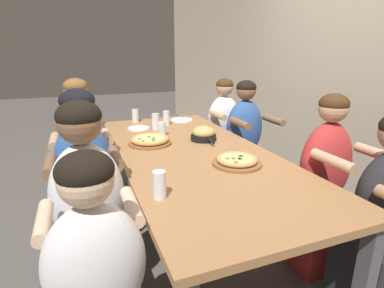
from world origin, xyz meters
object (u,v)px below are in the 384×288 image
at_px(empty_plate_b, 182,120).
at_px(diner_far_midright, 322,193).
at_px(skillet_bowl, 204,134).
at_px(drinking_glass_b, 166,118).
at_px(diner_near_midright, 91,228).
at_px(diner_near_center, 87,190).
at_px(drinking_glass_d, 162,129).
at_px(drinking_glass_c, 135,116).
at_px(diner_far_left, 223,139).
at_px(diner_far_midleft, 243,149).
at_px(drinking_glass_a, 160,186).
at_px(diner_far_right, 381,229).
at_px(pizza_board_second, 150,140).
at_px(empty_plate_a, 139,128).
at_px(diner_near_left, 82,149).
at_px(pizza_board_main, 237,161).
at_px(drinking_glass_e, 156,122).

bearing_deg(empty_plate_b, diner_far_midright, 18.03).
distance_m(skillet_bowl, drinking_glass_b, 0.62).
bearing_deg(diner_near_midright, diner_near_center, 90.00).
bearing_deg(drinking_glass_d, drinking_glass_b, 158.23).
height_order(diner_near_midright, diner_near_center, diner_near_center).
height_order(drinking_glass_b, diner_near_midright, diner_near_midright).
height_order(drinking_glass_c, diner_far_left, diner_far_left).
xyz_separation_m(drinking_glass_d, diner_far_midleft, (-0.04, 0.82, -0.29)).
bearing_deg(drinking_glass_a, diner_far_midright, 95.05).
bearing_deg(skillet_bowl, diner_far_right, 25.16).
xyz_separation_m(pizza_board_second, empty_plate_a, (-0.49, 0.01, -0.02)).
distance_m(empty_plate_b, drinking_glass_d, 0.60).
bearing_deg(diner_far_midright, diner_near_center, -20.57).
xyz_separation_m(empty_plate_a, diner_far_midleft, (0.26, 0.95, -0.23)).
xyz_separation_m(drinking_glass_c, diner_far_midleft, (0.55, 0.92, -0.28)).
bearing_deg(diner_near_left, drinking_glass_c, 9.27).
xyz_separation_m(pizza_board_main, drinking_glass_a, (0.26, -0.56, 0.04)).
xyz_separation_m(drinking_glass_a, drinking_glass_e, (-1.30, 0.32, 0.00)).
bearing_deg(drinking_glass_b, drinking_glass_e, -45.05).
bearing_deg(diner_near_left, diner_far_midleft, -17.87).
distance_m(empty_plate_a, drinking_glass_e, 0.17).
height_order(pizza_board_main, empty_plate_b, pizza_board_main).
bearing_deg(skillet_bowl, drinking_glass_e, -150.35).
distance_m(pizza_board_second, diner_far_midright, 1.26).
bearing_deg(diner_far_right, drinking_glass_d, -59.71).
xyz_separation_m(empty_plate_a, diner_near_midright, (1.19, -0.50, -0.20)).
bearing_deg(diner_far_right, diner_near_left, -52.76).
xyz_separation_m(drinking_glass_a, diner_far_left, (-1.54, 1.13, -0.30)).
bearing_deg(drinking_glass_a, diner_far_right, 73.94).
height_order(drinking_glass_e, diner_far_left, diner_far_left).
xyz_separation_m(drinking_glass_a, diner_near_midright, (-0.18, -0.32, -0.26)).
bearing_deg(pizza_board_main, pizza_board_second, -146.96).
bearing_deg(pizza_board_main, diner_far_right, 43.90).
relative_size(pizza_board_second, diner_near_center, 0.26).
height_order(empty_plate_a, diner_far_left, diner_far_left).
height_order(drinking_glass_e, diner_far_midleft, diner_far_midleft).
relative_size(diner_near_center, diner_far_midright, 1.03).
bearing_deg(diner_near_midright, empty_plate_b, 54.75).
height_order(pizza_board_main, diner_near_midright, diner_near_midright).
xyz_separation_m(pizza_board_second, drinking_glass_d, (-0.19, 0.15, 0.03)).
height_order(skillet_bowl, drinking_glass_e, drinking_glass_e).
bearing_deg(diner_far_midleft, drinking_glass_c, -30.95).
height_order(drinking_glass_b, drinking_glass_c, drinking_glass_b).
distance_m(empty_plate_b, drinking_glass_b, 0.24).
height_order(pizza_board_main, diner_far_left, diner_far_left).
height_order(empty_plate_a, drinking_glass_d, drinking_glass_d).
relative_size(drinking_glass_d, diner_far_midright, 0.10).
bearing_deg(drinking_glass_c, drinking_glass_d, 10.15).
xyz_separation_m(drinking_glass_c, diner_near_left, (0.09, -0.53, -0.26)).
bearing_deg(drinking_glass_d, empty_plate_b, 144.86).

